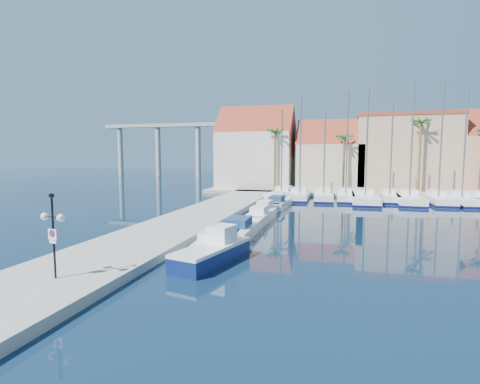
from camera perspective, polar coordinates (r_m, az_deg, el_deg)
name	(u,v)px	position (r m, az deg, el deg)	size (l,w,h in m)	color
ground	(246,304)	(15.71, 0.90, -16.75)	(260.00, 260.00, 0.00)	black
quay_west	(179,226)	(30.83, -9.31, -5.09)	(6.00, 77.00, 0.50)	gray
shore_north	(382,191)	(62.68, 20.84, 0.11)	(54.00, 16.00, 0.50)	gray
lamp_post	(53,223)	(18.46, -26.63, -4.24)	(1.29, 0.46, 3.81)	black
fishing_boat	(213,251)	(21.09, -4.09, -9.00)	(3.13, 5.85, 1.95)	#0D1C51
motorboat_west_0	(216,243)	(23.66, -3.68, -7.70)	(2.63, 6.61, 1.40)	white
motorboat_west_1	(240,228)	(28.12, 0.00, -5.53)	(2.48, 7.29, 1.40)	white
motorboat_west_2	(260,215)	(34.01, 3.11, -3.56)	(1.93, 5.71, 1.40)	white
motorboat_west_3	(266,209)	(38.11, 4.01, -2.56)	(2.20, 5.56, 1.40)	white
motorboat_west_4	(278,203)	(42.60, 5.79, -1.69)	(2.41, 6.45, 1.40)	white
motorboat_west_5	(279,198)	(47.64, 6.04, -0.91)	(2.44, 6.76, 1.40)	white
motorboat_west_6	(291,193)	(53.30, 7.72, -0.22)	(2.62, 7.10, 1.40)	white
sailboat_0	(282,194)	(51.40, 6.45, -0.34)	(3.29, 9.99, 11.90)	white
sailboat_1	(300,195)	(50.77, 9.13, -0.41)	(2.60, 9.14, 13.60)	white
sailboat_2	(323,196)	(50.55, 12.60, -0.54)	(2.84, 9.14, 11.28)	white
sailboat_3	(345,196)	(50.54, 15.77, -0.55)	(2.26, 8.16, 13.78)	white
sailboat_4	(365,197)	(50.08, 18.49, -0.77)	(3.37, 12.10, 14.06)	white
sailboat_5	(389,196)	(51.73, 21.77, -0.64)	(2.21, 8.18, 12.33)	white
sailboat_6	(409,198)	(51.17, 24.32, -0.84)	(3.77, 11.58, 14.40)	white
sailboat_7	(437,198)	(51.86, 27.83, -0.87)	(2.54, 9.39, 14.62)	white
sailboat_8	(460,199)	(52.54, 30.49, -0.94)	(3.23, 9.48, 13.56)	white
building_0	(256,151)	(62.56, 2.51, 6.23)	(12.30, 9.00, 13.50)	beige
building_1	(330,159)	(61.10, 13.60, 4.93)	(10.30, 8.00, 11.00)	tan
building_2	(404,153)	(62.80, 23.78, 5.50)	(14.20, 10.20, 11.50)	tan
palm_0	(275,134)	(56.96, 5.40, 8.82)	(2.60, 2.60, 10.15)	brown
palm_1	(344,139)	(56.12, 15.60, 7.72)	(2.60, 2.60, 9.15)	brown
palm_2	(421,125)	(57.19, 25.85, 9.21)	(2.60, 2.60, 11.15)	brown
viaduct	(181,139)	(105.18, -9.01, 8.00)	(48.00, 2.20, 14.45)	#9E9E99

